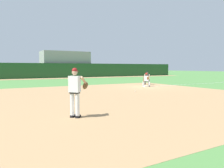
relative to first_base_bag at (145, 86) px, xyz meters
The scene contains 11 objects.
ground_plane 0.04m from the first_base_bag, ahead, with size 160.00×160.00×0.00m, color #518942.
infield_dirt_patch 6.87m from the first_base_bag, 139.22° to the right, with size 18.00×18.00×0.01m, color tan.
warning_track_strip 20.00m from the first_base_bag, 90.00° to the left, with size 48.00×3.20×0.01m, color tan.
foul_line_stripe 7.50m from the first_base_bag, ahead, with size 15.01×0.10×0.00m, color white.
first_base_bag is the anchor object (origin of this frame).
baseball 4.41m from the first_base_bag, 138.76° to the right, with size 0.07×0.07×0.07m, color white.
pitcher 13.74m from the first_base_bag, 139.16° to the right, with size 0.85×0.56×1.86m.
first_baseman 0.77m from the first_base_bag, 35.45° to the left, with size 0.76×1.08×1.34m.
umpire 2.93m from the first_base_bag, 48.27° to the left, with size 0.67×0.68×1.46m.
outfield_wall 22.04m from the first_base_bag, 90.00° to the left, with size 48.00×0.50×2.60m.
stadium_seating_block 25.02m from the first_base_bag, 90.00° to the left, with size 8.99×4.20×4.90m.
Camera 1 is at (-13.17, -16.63, 1.88)m, focal length 35.00 mm.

